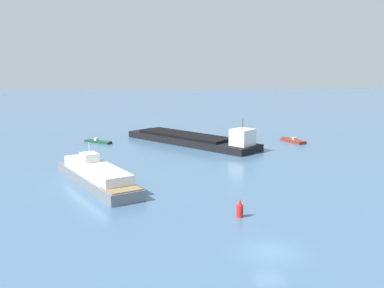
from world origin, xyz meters
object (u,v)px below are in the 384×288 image
channel_buoy_red (240,209)px  cargo_barge (193,139)px  small_motorboat (293,141)px  fishing_skiff (98,142)px  white_riverboat (97,175)px

channel_buoy_red → cargo_barge: bearing=91.4°
small_motorboat → fishing_skiff: bearing=175.7°
small_motorboat → white_riverboat: size_ratio=0.31×
small_motorboat → channel_buoy_red: bearing=-114.3°
fishing_skiff → small_motorboat: small_motorboat is taller
white_riverboat → channel_buoy_red: 20.64m
white_riverboat → cargo_barge: bearing=61.1°
small_motorboat → white_riverboat: (-33.87, -26.92, 0.94)m
small_motorboat → white_riverboat: bearing=-141.5°
fishing_skiff → cargo_barge: cargo_barge is taller
small_motorboat → channel_buoy_red: size_ratio=3.04×
white_riverboat → channel_buoy_red: size_ratio=9.89×
small_motorboat → cargo_barge: (-19.15, -0.29, 0.68)m
fishing_skiff → channel_buoy_red: size_ratio=2.93×
white_riverboat → channel_buoy_red: (15.69, -13.40, -0.41)m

